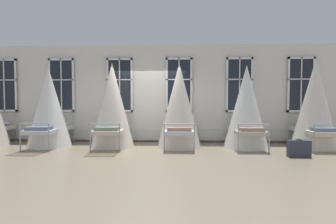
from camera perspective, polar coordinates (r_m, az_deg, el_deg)
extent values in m
plane|color=gray|center=(8.76, -4.63, -7.19)|extent=(29.49, 29.49, 0.00)
cube|color=silver|center=(9.74, -3.86, 3.86)|extent=(15.74, 0.10, 3.41)
cube|color=black|center=(11.46, -30.97, 4.80)|extent=(0.93, 0.02, 1.89)
cube|color=silver|center=(11.46, -30.86, 0.25)|extent=(0.93, 0.06, 0.07)
cube|color=silver|center=(11.54, -31.07, 9.31)|extent=(0.93, 0.06, 0.07)
cube|color=silver|center=(11.23, -29.14, 4.89)|extent=(0.07, 0.06, 1.89)
cube|color=silver|center=(11.46, -30.97, 4.80)|extent=(0.04, 0.06, 1.89)
cube|color=silver|center=(11.47, -30.99, 5.74)|extent=(0.93, 0.06, 0.04)
cube|color=black|center=(10.46, -21.33, 5.23)|extent=(0.93, 0.02, 1.89)
cube|color=silver|center=(10.46, -21.25, 0.25)|extent=(0.93, 0.06, 0.07)
cube|color=silver|center=(10.55, -21.41, 10.17)|extent=(0.93, 0.06, 0.07)
cube|color=silver|center=(10.64, -23.45, 5.15)|extent=(0.07, 0.06, 1.89)
cube|color=silver|center=(10.30, -19.15, 5.31)|extent=(0.07, 0.06, 1.89)
cube|color=silver|center=(10.46, -21.33, 5.23)|extent=(0.04, 0.06, 1.89)
cube|color=silver|center=(10.47, -21.35, 6.26)|extent=(0.93, 0.06, 0.04)
cube|color=black|center=(9.81, -10.04, 5.56)|extent=(0.93, 0.02, 1.89)
cube|color=silver|center=(9.81, -10.00, 0.24)|extent=(0.93, 0.06, 0.07)
cube|color=silver|center=(9.90, -10.08, 10.82)|extent=(0.93, 0.06, 0.07)
cube|color=silver|center=(9.91, -12.47, 5.50)|extent=(0.07, 0.06, 1.89)
cube|color=silver|center=(9.73, -7.57, 5.60)|extent=(0.07, 0.06, 1.89)
cube|color=silver|center=(9.81, -10.04, 5.56)|extent=(0.04, 0.06, 1.89)
cube|color=silver|center=(9.82, -10.05, 6.66)|extent=(0.93, 0.06, 0.04)
cube|color=black|center=(9.58, 2.31, 5.67)|extent=(0.93, 0.02, 1.89)
cube|color=silver|center=(9.58, 2.30, 0.22)|extent=(0.93, 0.06, 0.07)
cube|color=silver|center=(9.67, 2.32, 11.05)|extent=(0.93, 0.06, 0.07)
cube|color=silver|center=(9.59, -0.25, 5.67)|extent=(0.07, 0.06, 1.89)
cube|color=silver|center=(9.59, 4.88, 5.66)|extent=(0.07, 0.06, 1.89)
cube|color=silver|center=(9.58, 2.31, 5.67)|extent=(0.04, 0.06, 1.89)
cube|color=silver|center=(9.59, 2.31, 6.79)|extent=(0.93, 0.06, 0.04)
cube|color=black|center=(9.80, 14.68, 5.51)|extent=(0.93, 0.02, 1.89)
cube|color=silver|center=(9.80, 14.62, 0.19)|extent=(0.93, 0.06, 0.07)
cube|color=silver|center=(9.89, 14.74, 10.78)|extent=(0.93, 0.06, 0.07)
cube|color=silver|center=(9.72, 12.20, 5.57)|extent=(0.07, 0.06, 1.89)
cube|color=silver|center=(9.90, 17.11, 5.45)|extent=(0.07, 0.06, 1.89)
cube|color=silver|center=(9.80, 14.68, 5.51)|extent=(0.04, 0.06, 1.89)
cube|color=silver|center=(9.81, 14.69, 6.62)|extent=(0.93, 0.06, 0.04)
cube|color=black|center=(10.44, 26.00, 5.15)|extent=(0.93, 0.02, 1.89)
cube|color=silver|center=(10.44, 25.90, 0.16)|extent=(0.93, 0.06, 0.07)
cube|color=silver|center=(10.53, 26.10, 10.10)|extent=(0.93, 0.06, 0.07)
cube|color=silver|center=(10.28, 23.81, 5.24)|extent=(0.07, 0.06, 1.89)
cube|color=silver|center=(10.62, 28.12, 5.06)|extent=(0.07, 0.06, 1.89)
cube|color=silver|center=(10.44, 26.00, 5.15)|extent=(0.04, 0.06, 1.89)
cube|color=silver|center=(10.45, 26.02, 6.19)|extent=(0.93, 0.06, 0.04)
cube|color=silver|center=(9.69, -3.92, -4.75)|extent=(11.05, 0.10, 0.36)
cylinder|color=#9EA3A8|center=(11.14, -29.12, -2.99)|extent=(0.04, 0.04, 0.94)
cylinder|color=#9EA3A8|center=(11.33, -30.99, -0.56)|extent=(0.84, 0.03, 0.03)
ellipsoid|color=silver|center=(11.15, -31.64, -2.07)|extent=(0.65, 0.40, 0.14)
cylinder|color=#9EA3A8|center=(10.53, -23.41, -3.18)|extent=(0.04, 0.04, 0.94)
cylinder|color=#9EA3A8|center=(10.19, -19.12, -3.29)|extent=(0.04, 0.04, 0.94)
cylinder|color=#9EA3A8|center=(8.94, -28.48, -4.69)|extent=(0.04, 0.04, 0.81)
cylinder|color=#9EA3A8|center=(8.54, -23.59, -4.92)|extent=(0.04, 0.04, 0.81)
cylinder|color=#9EA3A8|center=(9.72, -25.74, -3.68)|extent=(0.04, 1.82, 0.03)
cylinder|color=#9EA3A8|center=(9.35, -21.16, -3.84)|extent=(0.04, 1.82, 0.03)
cylinder|color=#9EA3A8|center=(10.32, -21.34, -0.64)|extent=(0.84, 0.04, 0.03)
cylinder|color=#9EA3A8|center=(8.69, -26.15, -2.17)|extent=(0.84, 0.04, 0.03)
cube|color=silver|center=(9.52, -23.50, -3.41)|extent=(0.87, 1.85, 0.12)
ellipsoid|color=silver|center=(10.12, -21.86, -2.30)|extent=(0.65, 0.40, 0.14)
cube|color=slate|center=(8.93, -25.33, -3.13)|extent=(0.69, 0.36, 0.10)
cone|color=white|center=(9.48, -23.58, 1.01)|extent=(1.36, 1.36, 2.52)
cylinder|color=#9EA3A8|center=(9.84, -12.65, -3.42)|extent=(0.04, 0.04, 0.94)
cylinder|color=#9EA3A8|center=(9.66, -7.79, -3.49)|extent=(0.04, 0.04, 0.94)
cylinder|color=#9EA3A8|center=(8.11, -15.91, -5.20)|extent=(0.04, 0.04, 0.81)
cylinder|color=#9EA3A8|center=(7.89, -10.04, -5.35)|extent=(0.04, 0.04, 0.81)
cylinder|color=#9EA3A8|center=(8.96, -14.13, -4.01)|extent=(0.05, 1.83, 0.03)
cylinder|color=#9EA3A8|center=(8.77, -8.80, -4.11)|extent=(0.05, 1.83, 0.03)
cylinder|color=#9EA3A8|center=(9.70, -10.27, -0.70)|extent=(0.84, 0.04, 0.03)
cylinder|color=#9EA3A8|center=(7.94, -13.05, -2.40)|extent=(0.84, 0.04, 0.03)
cube|color=beige|center=(8.85, -11.50, -3.69)|extent=(0.88, 1.85, 0.12)
ellipsoid|color=silver|center=(9.49, -10.56, -2.47)|extent=(0.65, 0.41, 0.14)
cube|color=slate|center=(8.21, -12.57, -3.42)|extent=(0.70, 0.37, 0.10)
cone|color=silver|center=(8.80, -11.55, 1.46)|extent=(1.36, 1.36, 2.64)
cylinder|color=#9EA3A8|center=(9.49, -0.24, -3.57)|extent=(0.04, 0.04, 0.94)
cylinder|color=#9EA3A8|center=(9.50, 4.87, -3.58)|extent=(0.04, 0.04, 0.94)
cylinder|color=#9EA3A8|center=(7.69, -0.80, -5.51)|extent=(0.04, 0.04, 0.81)
cylinder|color=#9EA3A8|center=(7.70, 5.52, -5.52)|extent=(0.04, 0.04, 0.81)
cylinder|color=#9EA3A8|center=(8.59, -0.49, -4.22)|extent=(0.04, 1.83, 0.03)
cylinder|color=#9EA3A8|center=(8.59, 5.16, -4.23)|extent=(0.04, 1.83, 0.03)
cylinder|color=#9EA3A8|center=(9.45, 2.32, -0.75)|extent=(0.84, 0.04, 0.03)
cylinder|color=#9EA3A8|center=(7.64, 2.36, -2.53)|extent=(0.84, 0.04, 0.03)
cube|color=silver|center=(8.57, 2.34, -3.84)|extent=(0.87, 1.85, 0.12)
ellipsoid|color=beige|center=(9.23, 2.33, -2.58)|extent=(0.65, 0.40, 0.14)
cube|color=gray|center=(7.91, 2.35, -3.59)|extent=(0.70, 0.36, 0.10)
cone|color=silver|center=(8.52, 2.35, 1.38)|extent=(1.36, 1.36, 2.62)
cylinder|color=#9EA3A8|center=(9.65, 12.25, -3.53)|extent=(0.04, 0.04, 0.94)
cylinder|color=#9EA3A8|center=(9.83, 17.12, -3.47)|extent=(0.04, 0.04, 0.94)
cylinder|color=#9EA3A8|center=(7.88, 14.48, -5.40)|extent=(0.04, 0.04, 0.81)
cylinder|color=#9EA3A8|center=(8.10, 20.37, -5.27)|extent=(0.04, 0.04, 0.81)
cylinder|color=#9EA3A8|center=(8.76, 13.25, -4.16)|extent=(0.04, 1.82, 0.03)
cylinder|color=#9EA3A8|center=(8.95, 18.58, -4.08)|extent=(0.04, 1.82, 0.03)
cylinder|color=#9EA3A8|center=(9.69, 14.74, -0.75)|extent=(0.84, 0.03, 0.03)
cylinder|color=#9EA3A8|center=(7.93, 17.50, -2.46)|extent=(0.84, 0.03, 0.03)
cube|color=#B7B2A3|center=(8.84, 15.95, -3.74)|extent=(0.87, 1.85, 0.12)
ellipsoid|color=#B7B2A3|center=(9.48, 15.02, -2.52)|extent=(0.65, 0.40, 0.14)
cube|color=gray|center=(8.20, 17.02, -3.48)|extent=(0.69, 0.36, 0.10)
cone|color=white|center=(8.79, 16.01, 1.11)|extent=(1.36, 1.36, 2.55)
cylinder|color=#9EA3A8|center=(10.25, 23.88, -3.34)|extent=(0.04, 0.04, 0.94)
cylinder|color=#9EA3A8|center=(10.57, 28.18, -3.25)|extent=(0.04, 0.04, 0.94)
cylinder|color=#9EA3A8|center=(8.58, 28.14, -4.98)|extent=(0.04, 0.04, 0.81)
cylinder|color=#9EA3A8|center=(9.40, 25.82, -3.89)|extent=(0.06, 1.83, 0.03)
cylinder|color=#9EA3A8|center=(9.75, 30.43, -3.76)|extent=(0.06, 1.83, 0.03)
cylinder|color=#9EA3A8|center=(10.37, 26.12, -0.72)|extent=(0.85, 0.05, 0.03)
cylinder|color=#9EA3A8|center=(8.72, 30.72, -2.25)|extent=(0.85, 0.05, 0.03)
cube|color=beige|center=(9.56, 28.18, -3.48)|extent=(0.90, 1.86, 0.12)
ellipsoid|color=#B7B2A3|center=(10.16, 26.61, -2.37)|extent=(0.65, 0.41, 0.14)
cube|color=slate|center=(8.97, 29.93, -3.20)|extent=(0.70, 0.37, 0.10)
cone|color=silver|center=(9.52, 28.28, 1.46)|extent=(1.36, 1.36, 2.70)
cube|color=brown|center=(8.49, -27.55, -7.77)|extent=(0.81, 0.58, 0.01)
cube|color=brown|center=(7.67, -13.75, -8.63)|extent=(0.82, 0.59, 0.01)
cube|color=#2D3342|center=(7.90, 25.65, -6.91)|extent=(0.56, 0.20, 0.44)
cube|color=tan|center=(7.99, 25.34, -6.79)|extent=(0.50, 0.01, 0.03)
torus|color=#2D3342|center=(7.86, 25.68, -5.22)|extent=(0.14, 0.14, 0.02)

